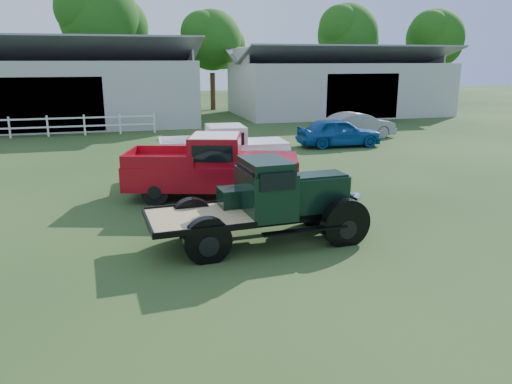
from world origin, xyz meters
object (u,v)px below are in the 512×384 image
object	(u,v)px
red_pickup	(212,166)
misc_car_blue	(339,132)
vintage_flatbed	(262,202)
misc_car_grey	(358,125)
white_pickup	(223,151)

from	to	relation	value
red_pickup	misc_car_blue	size ratio (longest dim) A/B	1.32
vintage_flatbed	misc_car_grey	xyz separation A→B (m)	(9.74, 14.47, -0.31)
red_pickup	misc_car_grey	xyz separation A→B (m)	(10.14, 10.16, -0.31)
red_pickup	misc_car_grey	size ratio (longest dim) A/B	1.30
misc_car_blue	misc_car_grey	bearing A→B (deg)	-41.63
misc_car_grey	red_pickup	bearing A→B (deg)	127.56
red_pickup	misc_car_blue	world-z (taller)	red_pickup
misc_car_blue	vintage_flatbed	bearing A→B (deg)	150.24
white_pickup	red_pickup	bearing A→B (deg)	-105.14
red_pickup	misc_car_blue	distance (m)	11.18
vintage_flatbed	red_pickup	size ratio (longest dim) A/B	0.92
red_pickup	white_pickup	size ratio (longest dim) A/B	1.11
white_pickup	misc_car_grey	distance (m)	11.50
white_pickup	misc_car_blue	world-z (taller)	white_pickup
vintage_flatbed	white_pickup	distance (m)	7.50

